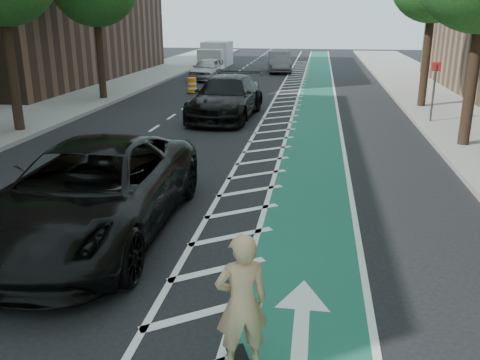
% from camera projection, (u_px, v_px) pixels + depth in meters
% --- Properties ---
extents(ground, '(120.00, 120.00, 0.00)m').
position_uv_depth(ground, '(159.00, 232.00, 10.35)').
color(ground, black).
rests_on(ground, ground).
extents(bike_lane, '(2.00, 90.00, 0.01)m').
position_uv_depth(bike_lane, '(314.00, 131.00, 19.31)').
color(bike_lane, '#175240').
rests_on(bike_lane, ground).
extents(buffer_strip, '(1.40, 90.00, 0.01)m').
position_uv_depth(buffer_strip, '(275.00, 130.00, 19.53)').
color(buffer_strip, silver).
rests_on(buffer_strip, ground).
extents(sidewalk_left, '(5.00, 90.00, 0.15)m').
position_uv_depth(sidewalk_left, '(11.00, 120.00, 21.10)').
color(sidewalk_left, gray).
rests_on(sidewalk_left, ground).
extents(curb_right, '(0.12, 90.00, 0.16)m').
position_uv_depth(curb_right, '(425.00, 133.00, 18.70)').
color(curb_right, gray).
rests_on(curb_right, ground).
extents(curb_left, '(0.12, 90.00, 0.16)m').
position_uv_depth(curb_left, '(67.00, 121.00, 20.75)').
color(curb_left, gray).
rests_on(curb_left, ground).
extents(sign_post, '(0.35, 0.08, 2.47)m').
position_uv_depth(sign_post, '(434.00, 91.00, 20.11)').
color(sign_post, '#4C4C4C').
rests_on(sign_post, ground).
extents(skateboarder, '(0.75, 0.63, 1.76)m').
position_uv_depth(skateboarder, '(242.00, 303.00, 5.98)').
color(skateboarder, tan).
rests_on(skateboarder, skateboard).
extents(suv_near, '(3.19, 6.67, 1.84)m').
position_uv_depth(suv_near, '(92.00, 191.00, 10.00)').
color(suv_near, black).
rests_on(suv_near, ground).
extents(suv_far, '(2.78, 6.15, 1.75)m').
position_uv_depth(suv_far, '(226.00, 97.00, 21.70)').
color(suv_far, black).
rests_on(suv_far, ground).
extents(car_silver, '(2.03, 4.41, 1.47)m').
position_uv_depth(car_silver, '(208.00, 69.00, 34.50)').
color(car_silver, '#ABAAB0').
rests_on(car_silver, ground).
extents(car_grey, '(2.29, 4.91, 1.56)m').
position_uv_depth(car_grey, '(279.00, 62.00, 39.13)').
color(car_grey, '#5A5A5F').
rests_on(car_grey, ground).
extents(box_truck, '(2.28, 4.90, 2.03)m').
position_uv_depth(box_truck, '(216.00, 55.00, 43.76)').
color(box_truck, beige).
rests_on(box_truck, ground).
extents(barrel_a, '(0.75, 0.75, 1.02)m').
position_uv_depth(barrel_a, '(116.00, 162.00, 13.61)').
color(barrel_a, '#FA540D').
rests_on(barrel_a, ground).
extents(barrel_b, '(0.60, 0.60, 0.81)m').
position_uv_depth(barrel_b, '(212.00, 101.00, 23.65)').
color(barrel_b, '#F25A0C').
rests_on(barrel_b, ground).
extents(barrel_c, '(0.63, 0.63, 0.86)m').
position_uv_depth(barrel_c, '(192.00, 86.00, 28.66)').
color(barrel_c, orange).
rests_on(barrel_c, ground).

